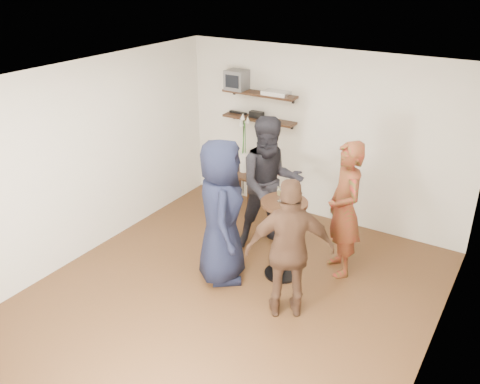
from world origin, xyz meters
name	(u,v)px	position (x,y,z in m)	size (l,w,h in m)	color
room	(231,199)	(0.00, 0.00, 1.30)	(4.58, 5.08, 2.68)	#492F17
shelf_upper	(259,94)	(-1.00, 2.38, 1.85)	(1.20, 0.25, 0.04)	black
shelf_lower	(259,119)	(-1.00, 2.38, 1.45)	(1.20, 0.25, 0.04)	black
crt_monitor	(237,80)	(-1.40, 2.38, 2.02)	(0.32, 0.30, 0.30)	#59595B
dvd_deck	(276,93)	(-0.71, 2.38, 1.90)	(0.40, 0.24, 0.06)	silver
radio	(257,115)	(-1.04, 2.38, 1.52)	(0.22, 0.10, 0.10)	black
power_strip	(238,113)	(-1.42, 2.42, 1.48)	(0.30, 0.05, 0.03)	black
side_table	(244,177)	(-1.16, 2.20, 0.50)	(0.57, 0.57, 0.60)	black
vase_lilies	(244,153)	(-1.16, 2.20, 0.92)	(0.19, 0.20, 0.99)	white
drinks_table	(283,229)	(0.31, 0.71, 0.67)	(0.57, 0.57, 1.05)	black
wine_glass_fl	(280,192)	(0.25, 0.69, 1.18)	(0.06, 0.06, 0.19)	silver
wine_glass_fr	(289,192)	(0.38, 0.68, 1.20)	(0.07, 0.07, 0.22)	silver
wine_glass_bl	(287,189)	(0.30, 0.79, 1.18)	(0.06, 0.06, 0.19)	silver
wine_glass_br	(286,192)	(0.33, 0.71, 1.18)	(0.07, 0.07, 0.20)	silver
person_plaid	(344,210)	(0.90, 1.20, 0.89)	(0.65, 0.42, 1.77)	red
person_dark	(270,184)	(-0.20, 1.29, 0.94)	(0.91, 0.71, 1.88)	black
person_navy	(221,212)	(-0.32, 0.28, 0.93)	(0.90, 0.59, 1.85)	black
person_brown	(290,250)	(0.72, 0.06, 0.83)	(0.98, 0.41, 1.66)	#482E1F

